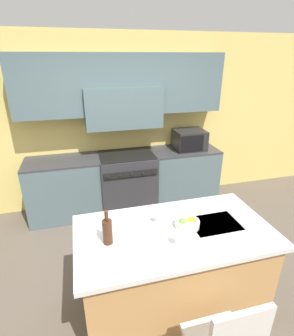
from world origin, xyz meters
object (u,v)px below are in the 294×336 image
Objects in this scene: range_stove at (127,182)px; microwave at (189,140)px; wine_bottle at (107,231)px; wine_glass_near at (177,232)px; wine_glass_far at (157,212)px; fruit_bowl at (187,223)px.

microwave is at bearing 1.01° from range_stove.
wine_bottle is at bearing -104.98° from range_stove.
wine_glass_near is at bearing -16.78° from wine_bottle.
microwave is 2.16m from wine_glass_far.
wine_glass_far reaches higher than fruit_bowl.
wine_bottle is 0.56m from wine_glass_near.
wine_bottle reaches higher than wine_glass_far.
wine_glass_near reaches higher than range_stove.
fruit_bowl is at bearing 48.28° from wine_glass_near.
wine_bottle is 1.78× the size of wine_glass_far.
wine_glass_near is (0.54, -0.16, 0.00)m from wine_bottle.
microwave reaches higher than fruit_bowl.
fruit_bowl is at bearing -28.03° from wine_glass_far.
range_stove is 4.28× the size of fruit_bowl.
wine_glass_far is at bearing -92.09° from range_stove.
microwave is at bearing 51.82° from wine_bottle.
wine_glass_near is 0.34m from wine_glass_far.
wine_bottle reaches higher than wine_glass_near.
wine_bottle is at bearing -128.18° from microwave.
range_stove is 1.22m from microwave.
wine_glass_near is 0.28m from fruit_bowl.
fruit_bowl is (0.71, 0.04, -0.08)m from wine_bottle.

